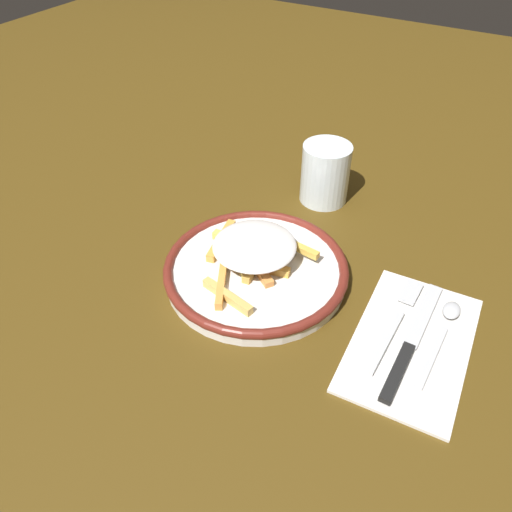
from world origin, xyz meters
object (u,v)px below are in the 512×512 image
(plate, at_px, (256,270))
(fork, at_px, (394,323))
(knife, at_px, (408,348))
(spoon, at_px, (444,327))
(fries_heap, at_px, (252,250))
(napkin, at_px, (412,342))
(water_glass, at_px, (327,174))

(plate, relative_size, fork, 1.47)
(knife, bearing_deg, plate, 173.10)
(plate, relative_size, spoon, 1.70)
(plate, bearing_deg, knife, -6.90)
(fork, bearing_deg, fries_heap, 179.00)
(fries_heap, distance_m, spoon, 0.27)
(plate, height_order, napkin, plate)
(napkin, bearing_deg, plate, 177.84)
(napkin, height_order, water_glass, water_glass)
(plate, distance_m, water_glass, 0.23)
(water_glass, bearing_deg, plate, -90.71)
(fries_heap, distance_m, water_glass, 0.22)
(fork, bearing_deg, water_glass, 131.22)
(napkin, relative_size, knife, 1.08)
(plate, distance_m, fork, 0.20)
(fries_heap, distance_m, napkin, 0.24)
(napkin, bearing_deg, fork, 156.25)
(knife, bearing_deg, fork, 131.64)
(plate, bearing_deg, fries_heap, 144.88)
(spoon, bearing_deg, water_glass, 141.44)
(plate, xyz_separation_m, spoon, (0.26, 0.03, -0.00))
(plate, xyz_separation_m, napkin, (0.23, -0.01, -0.01))
(spoon, relative_size, water_glass, 1.52)
(fork, bearing_deg, knife, -48.36)
(plate, bearing_deg, fork, 1.03)
(fork, bearing_deg, napkin, -23.75)
(plate, bearing_deg, spoon, 5.85)
(fries_heap, distance_m, knife, 0.24)
(plate, xyz_separation_m, fries_heap, (-0.01, 0.01, 0.03))
(water_glass, bearing_deg, spoon, -38.56)
(spoon, bearing_deg, knife, -118.29)
(knife, height_order, spoon, spoon)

